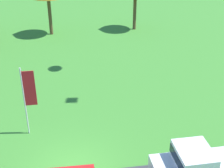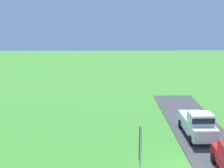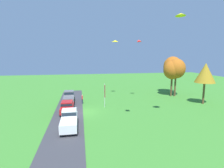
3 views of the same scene
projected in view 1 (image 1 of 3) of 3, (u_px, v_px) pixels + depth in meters
The scene contains 2 objects.
car_pickup_near_entrance at pixel (204, 168), 13.73m from camera, with size 5.01×2.06×2.14m.
flag_banner at pixel (28, 93), 16.75m from camera, with size 0.71×0.08×4.10m.
Camera 1 is at (0.13, -11.72, 10.67)m, focal length 50.00 mm.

